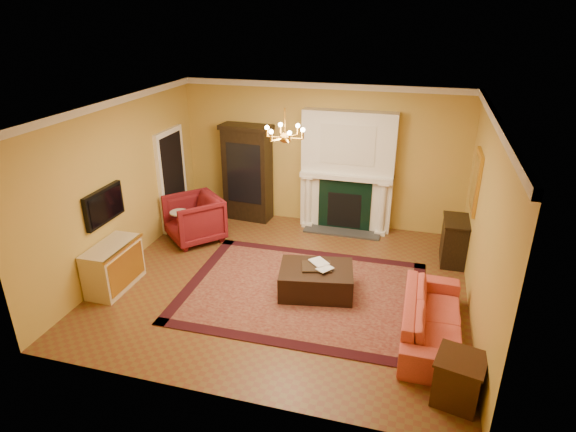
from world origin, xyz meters
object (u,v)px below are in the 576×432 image
at_px(china_cabinet, 248,175).
at_px(coral_sofa, 433,313).
at_px(commode, 113,266).
at_px(end_table, 458,381).
at_px(leather_ottoman, 316,280).
at_px(pedestal_table, 180,224).
at_px(console_table, 454,242).
at_px(wingback_armchair, 194,217).

bearing_deg(china_cabinet, coral_sofa, -35.46).
height_order(commode, end_table, commode).
bearing_deg(commode, leather_ottoman, 12.48).
distance_m(china_cabinet, coral_sofa, 5.24).
distance_m(pedestal_table, console_table, 5.29).
height_order(wingback_armchair, coral_sofa, wingback_armchair).
distance_m(end_table, leather_ottoman, 2.85).
distance_m(commode, console_table, 6.04).
xyz_separation_m(china_cabinet, wingback_armchair, (-0.66, -1.36, -0.50)).
bearing_deg(pedestal_table, commode, -97.53).
bearing_deg(pedestal_table, end_table, -30.25).
distance_m(wingback_armchair, leather_ottoman, 3.09).
relative_size(wingback_armchair, leather_ottoman, 0.86).
height_order(wingback_armchair, leather_ottoman, wingback_armchair).
relative_size(commode, console_table, 1.29).
height_order(wingback_armchair, console_table, wingback_armchair).
bearing_deg(wingback_armchair, commode, -61.29).
relative_size(wingback_armchair, pedestal_table, 1.59).
height_order(china_cabinet, wingback_armchair, china_cabinet).
xyz_separation_m(coral_sofa, console_table, (0.36, 2.42, -0.00)).
bearing_deg(wingback_armchair, console_table, 47.77).
height_order(china_cabinet, coral_sofa, china_cabinet).
bearing_deg(console_table, coral_sofa, -99.25).
bearing_deg(china_cabinet, leather_ottoman, -46.49).
relative_size(commode, coral_sofa, 0.50).
bearing_deg(console_table, commode, -156.70).
xyz_separation_m(coral_sofa, leather_ottoman, (-1.84, 0.70, -0.17)).
relative_size(pedestal_table, commode, 0.61).
relative_size(end_table, leather_ottoman, 0.50).
bearing_deg(end_table, commode, 168.15).
bearing_deg(leather_ottoman, china_cabinet, 118.67).
height_order(commode, coral_sofa, coral_sofa).
height_order(end_table, leather_ottoman, end_table).
distance_m(wingback_armchair, coral_sofa, 5.05).
xyz_separation_m(wingback_armchair, coral_sofa, (4.64, -1.98, -0.10)).
xyz_separation_m(china_cabinet, pedestal_table, (-0.92, -1.49, -0.64)).
relative_size(china_cabinet, end_table, 3.40).
xyz_separation_m(wingback_armchair, commode, (-0.50, -2.02, -0.12)).
relative_size(pedestal_table, leather_ottoman, 0.54).
height_order(china_cabinet, leather_ottoman, china_cabinet).
relative_size(end_table, console_table, 0.72).
xyz_separation_m(china_cabinet, leather_ottoman, (2.14, -2.65, -0.77)).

